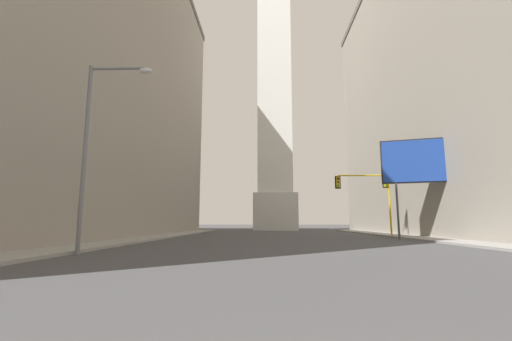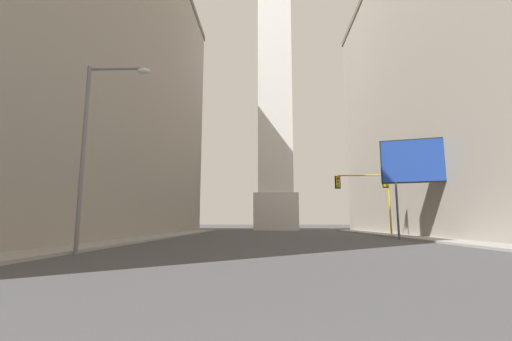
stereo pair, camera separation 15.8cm
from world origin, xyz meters
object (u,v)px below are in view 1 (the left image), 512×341
Objects in this scene: obelisk at (274,58)px; billboard_sign at (425,162)px; street_lamp at (96,136)px; traffic_light_mid_right at (371,189)px.

billboard_sign is (11.94, -33.43, -26.41)m from obelisk.
street_lamp is (-9.73, -46.78, -27.40)m from obelisk.
obelisk reaches higher than billboard_sign.
traffic_light_mid_right is at bearing 45.62° from street_lamp.
traffic_light_mid_right is at bearing -71.86° from obelisk.
traffic_light_mid_right is (9.04, -27.60, -28.12)m from obelisk.
street_lamp is 1.06× the size of billboard_sign.
obelisk is 7.60× the size of street_lamp.
billboard_sign reaches higher than traffic_light_mid_right.
traffic_light_mid_right is 0.73× the size of billboard_sign.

